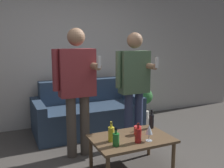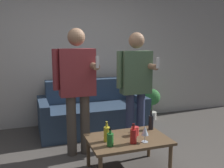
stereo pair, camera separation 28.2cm
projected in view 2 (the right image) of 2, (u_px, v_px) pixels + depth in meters
name	position (u px, v px, depth m)	size (l,w,h in m)	color
wall_back	(70.00, 50.00, 4.46)	(8.00, 0.06, 2.70)	silver
couch	(92.00, 112.00, 4.25)	(1.74, 0.89, 0.84)	#334760
coffee_table	(128.00, 142.00, 2.86)	(0.91, 0.61, 0.40)	brown
bottle_orange	(133.00, 136.00, 2.69)	(0.07, 0.07, 0.22)	#B21E1E
bottle_green	(107.00, 134.00, 2.75)	(0.07, 0.07, 0.22)	yellow
bottle_dark	(110.00, 139.00, 2.63)	(0.07, 0.07, 0.19)	#23752D
bottle_yellow	(151.00, 122.00, 3.12)	(0.06, 0.06, 0.24)	black
wine_glass_near	(145.00, 131.00, 2.72)	(0.08, 0.08, 0.18)	silver
cup_on_table	(135.00, 131.00, 2.93)	(0.09, 0.09, 0.10)	red
person_standing_left	(77.00, 83.00, 3.19)	(0.53, 0.43, 1.66)	brown
person_standing_right	(136.00, 81.00, 3.44)	(0.49, 0.42, 1.61)	navy
potted_plant	(152.00, 100.00, 4.80)	(0.31, 0.31, 0.60)	silver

